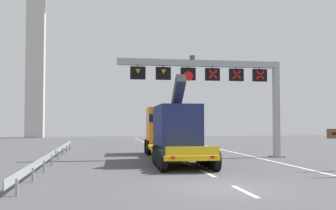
{
  "coord_description": "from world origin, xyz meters",
  "views": [
    {
      "loc": [
        -4.58,
        -14.8,
        2.52
      ],
      "look_at": [
        -0.39,
        10.74,
        3.61
      ],
      "focal_mm": 43.04,
      "sensor_mm": 36.0,
      "label": 1
    }
  ],
  "objects": [
    {
      "name": "guardrail_left",
      "position": [
        -7.49,
        11.05,
        0.56
      ],
      "size": [
        0.13,
        26.09,
        0.76
      ],
      "color": "#999EA3",
      "rests_on": "ground"
    },
    {
      "name": "bridge_pylon_distant",
      "position": [
        -15.2,
        52.01,
        19.84
      ],
      "size": [
        9.0,
        2.0,
        38.89
      ],
      "color": "#B7B7B2",
      "rests_on": "ground"
    },
    {
      "name": "edge_line_right",
      "position": [
        6.2,
        12.0,
        0.01
      ],
      "size": [
        0.2,
        63.0,
        0.01
      ],
      "primitive_type": "cube",
      "color": "silver",
      "rests_on": "ground"
    },
    {
      "name": "lane_markings",
      "position": [
        0.51,
        19.85,
        0.01
      ],
      "size": [
        0.2,
        54.3,
        0.01
      ],
      "color": "silver",
      "rests_on": "ground"
    },
    {
      "name": "ground",
      "position": [
        0.0,
        0.0,
        0.0
      ],
      "size": [
        112.0,
        112.0,
        0.0
      ],
      "primitive_type": "plane",
      "color": "#4C4C51"
    },
    {
      "name": "heavy_haul_truck_yellow",
      "position": [
        0.09,
        12.54,
        1.99
      ],
      "size": [
        3.48,
        14.14,
        5.3
      ],
      "color": "yellow",
      "rests_on": "ground"
    },
    {
      "name": "overhead_lane_gantry",
      "position": [
        3.5,
        12.58,
        5.61
      ],
      "size": [
        11.91,
        0.9,
        7.17
      ],
      "color": "#9EA0A5",
      "rests_on": "ground"
    }
  ]
}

